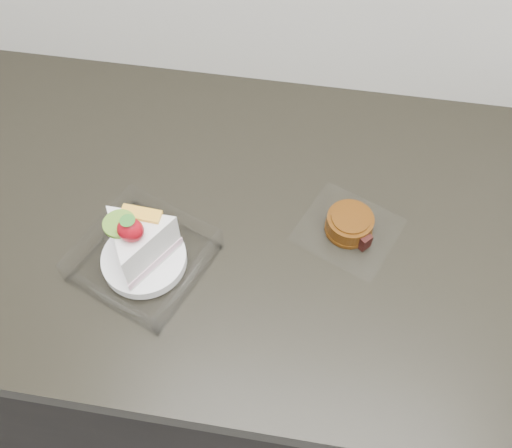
% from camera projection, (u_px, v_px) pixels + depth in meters
% --- Properties ---
extents(counter, '(2.04, 0.64, 0.90)m').
position_uv_depth(counter, '(342.00, 345.00, 1.24)').
color(counter, black).
rests_on(counter, ground).
extents(cake_tray, '(0.22, 0.22, 0.13)m').
position_uv_depth(cake_tray, '(142.00, 251.00, 0.81)').
color(cake_tray, white).
rests_on(cake_tray, counter).
extents(mooncake_wrap, '(0.18, 0.18, 0.03)m').
position_uv_depth(mooncake_wrap, '(350.00, 225.00, 0.86)').
color(mooncake_wrap, white).
rests_on(mooncake_wrap, counter).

